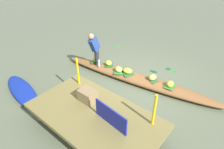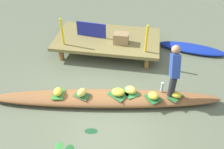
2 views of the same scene
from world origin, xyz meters
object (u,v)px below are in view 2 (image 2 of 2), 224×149
(market_banner, at_px, (91,30))
(moored_boat, at_px, (192,48))
(banana_bunch_1, at_px, (82,92))
(banana_bunch_4, at_px, (58,92))
(vendor_boat, at_px, (106,98))
(water_bottle, at_px, (162,87))
(banana_bunch_2, at_px, (176,94))
(vendor_person, at_px, (174,69))
(banana_bunch_3, at_px, (153,96))
(banana_bunch_0, at_px, (131,90))
(banana_bunch_5, at_px, (118,92))
(produce_crate, at_px, (121,38))

(market_banner, bearing_deg, moored_boat, 13.31)
(banana_bunch_1, xyz_separation_m, banana_bunch_4, (-0.57, -0.05, -0.01))
(vendor_boat, height_order, water_bottle, water_bottle)
(banana_bunch_1, xyz_separation_m, banana_bunch_2, (2.18, 0.31, -0.02))
(vendor_person, distance_m, water_bottle, 0.60)
(banana_bunch_3, bearing_deg, moored_boat, 66.10)
(banana_bunch_0, xyz_separation_m, banana_bunch_3, (0.54, -0.11, -0.00))
(banana_bunch_4, relative_size, banana_bunch_5, 0.87)
(banana_bunch_1, xyz_separation_m, market_banner, (-0.32, 2.41, 0.37))
(banana_bunch_0, distance_m, banana_bunch_2, 1.06)
(banana_bunch_3, relative_size, banana_bunch_4, 0.94)
(banana_bunch_5, relative_size, water_bottle, 1.20)
(banana_bunch_1, height_order, banana_bunch_5, banana_bunch_1)
(water_bottle, height_order, market_banner, market_banner)
(moored_boat, bearing_deg, market_banner, -162.21)
(banana_bunch_4, bearing_deg, banana_bunch_1, 5.20)
(banana_bunch_0, bearing_deg, banana_bunch_5, -157.51)
(moored_boat, distance_m, banana_bunch_3, 2.92)
(market_banner, bearing_deg, banana_bunch_5, -57.07)
(banana_bunch_1, bearing_deg, moored_boat, 45.02)
(produce_crate, bearing_deg, banana_bunch_3, -62.73)
(banana_bunch_1, relative_size, water_bottle, 1.01)
(vendor_person, bearing_deg, moored_boat, 71.71)
(banana_bunch_0, height_order, banana_bunch_4, banana_bunch_0)
(vendor_boat, bearing_deg, market_banner, 101.83)
(moored_boat, bearing_deg, produce_crate, -153.14)
(banana_bunch_4, bearing_deg, water_bottle, 12.23)
(water_bottle, bearing_deg, produce_crate, 125.71)
(vendor_person, height_order, water_bottle, vendor_person)
(vendor_person, height_order, market_banner, vendor_person)
(vendor_boat, distance_m, banana_bunch_3, 1.14)
(moored_boat, distance_m, banana_bunch_5, 3.35)
(banana_bunch_1, relative_size, market_banner, 0.28)
(moored_boat, bearing_deg, vendor_boat, -120.14)
(banana_bunch_3, height_order, banana_bunch_4, same)
(vendor_person, height_order, produce_crate, vendor_person)
(banana_bunch_2, bearing_deg, banana_bunch_5, -173.83)
(moored_boat, relative_size, vendor_person, 1.69)
(produce_crate, bearing_deg, moored_boat, 16.88)
(banana_bunch_2, distance_m, banana_bunch_3, 0.54)
(banana_bunch_4, xyz_separation_m, water_bottle, (2.43, 0.53, 0.04))
(banana_bunch_2, relative_size, water_bottle, 1.01)
(banana_bunch_0, bearing_deg, banana_bunch_4, -168.67)
(banana_bunch_5, distance_m, produce_crate, 2.04)
(banana_bunch_3, bearing_deg, market_banner, 131.71)
(banana_bunch_3, relative_size, vendor_person, 0.21)
(water_bottle, bearing_deg, banana_bunch_3, -123.58)
(banana_bunch_5, distance_m, vendor_person, 1.39)
(vendor_boat, bearing_deg, vendor_person, 3.80)
(banana_bunch_1, bearing_deg, banana_bunch_3, 6.22)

